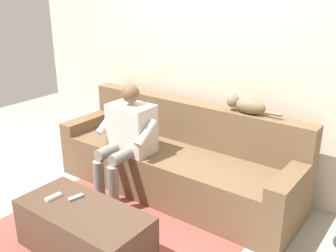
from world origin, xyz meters
TOP-DOWN VIEW (x-y plane):
  - ground_plane at (0.00, 0.60)m, footprint 8.00×8.00m
  - back_wall at (0.00, -0.65)m, footprint 4.84×0.06m
  - couch at (0.00, -0.14)m, footprint 2.47×0.78m
  - coffee_table at (0.00, 1.09)m, footprint 1.06×0.49m
  - person_solo_seated at (0.33, 0.22)m, footprint 0.57×0.57m
  - cat_on_backrest at (-0.58, -0.39)m, footprint 0.52×0.14m
  - remote_white at (0.29, 1.12)m, footprint 0.05×0.13m
  - remote_gray at (0.15, 1.02)m, footprint 0.07×0.13m
  - floor_rug at (0.00, 0.93)m, footprint 1.92×1.56m

SIDE VIEW (x-z plane):
  - ground_plane at x=0.00m, z-range 0.00..0.00m
  - floor_rug at x=0.00m, z-range 0.00..0.01m
  - coffee_table at x=0.00m, z-range 0.00..0.40m
  - couch at x=0.00m, z-range -0.13..0.74m
  - remote_gray at x=0.15m, z-range 0.40..0.42m
  - remote_white at x=0.29m, z-range 0.40..0.42m
  - person_solo_seated at x=0.33m, z-range 0.08..1.19m
  - cat_on_backrest at x=-0.58m, z-range 0.87..1.02m
  - back_wall at x=0.00m, z-range 0.00..2.69m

